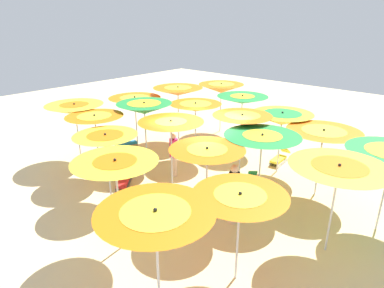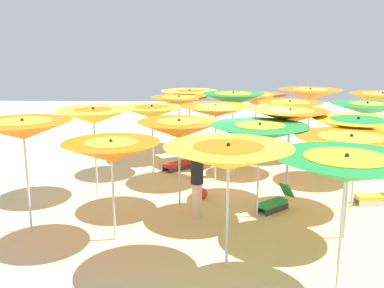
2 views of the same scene
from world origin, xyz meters
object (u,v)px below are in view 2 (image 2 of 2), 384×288
Objects in this scene: beach_umbrella_19 at (189,96)px; lounger_2 at (238,145)px; beach_umbrella_13 at (233,99)px; beachgoer_0 at (197,179)px; beach_umbrella_1 at (351,145)px; beach_umbrella_15 at (23,130)px; beach_umbrella_12 at (216,111)px; beach_umbrella_2 at (358,127)px; beach_umbrella_8 at (290,107)px; beach_umbrella_18 at (179,101)px; lounger_0 at (275,202)px; beach_umbrella_3 at (367,109)px; beach_umbrella_0 at (346,169)px; beach_umbrella_10 at (111,152)px; beach_umbrella_11 at (179,129)px; lounger_3 at (180,163)px; beach_umbrella_17 at (152,112)px; beach_umbrella_14 at (256,99)px; beach_umbrella_5 at (228,158)px; lounger_1 at (213,153)px; beach_umbrella_4 at (382,100)px; beach_umbrella_6 at (260,133)px; beach_ball at (202,193)px; beachgoer_1 at (232,150)px; beach_umbrella_7 at (290,116)px; beach_umbrella_16 at (94,116)px; beach_umbrella_9 at (310,94)px; lounger_4 at (377,196)px.

lounger_2 is at bearing -10.40° from beach_umbrella_19.
beach_umbrella_13 is 5.27m from beachgoer_0.
beach_umbrella_1 is 6.79m from beach_umbrella_15.
beach_umbrella_12 reaches higher than beachgoer_0.
lounger_2 is (-2.38, 6.23, -1.86)m from beach_umbrella_2.
beach_umbrella_18 is (-3.57, 1.53, -0.03)m from beach_umbrella_8.
lounger_0 is (2.66, -4.93, -1.90)m from beach_umbrella_18.
beach_umbrella_3 is (1.09, 2.43, 0.11)m from beach_umbrella_2.
beach_umbrella_0 is 1.09× the size of beach_umbrella_10.
beach_umbrella_11 reaches higher than lounger_3.
beach_umbrella_2 is 1.06× the size of beach_umbrella_17.
beach_umbrella_15 is at bearing -154.73° from beach_umbrella_3.
beach_umbrella_14 is 1.81× the size of lounger_3.
beach_umbrella_14 reaches higher than lounger_2.
beach_umbrella_18 reaches higher than beach_umbrella_14.
beachgoer_0 is at bearing 103.52° from beach_umbrella_5.
beach_umbrella_3 is 4.25m from beach_umbrella_13.
beach_umbrella_12 is at bearing -65.65° from lounger_1.
beach_umbrella_4 reaches higher than beach_umbrella_17.
beach_umbrella_0 reaches higher than beach_umbrella_6.
beach_umbrella_0 is 1.02× the size of beach_umbrella_18.
lounger_0 is at bearing 82.97° from lounger_3.
beach_umbrella_5 is at bearing -136.44° from beach_umbrella_2.
beach_umbrella_14 is 7.62× the size of beach_ball.
beachgoer_1 reaches higher than lounger_2.
beach_umbrella_7 is 0.98× the size of beach_umbrella_13.
beach_umbrella_15 is at bearing -167.70° from beach_umbrella_2.
beachgoer_0 is at bearing -82.51° from lounger_2.
beach_umbrella_8 is 0.94× the size of beach_umbrella_13.
beach_umbrella_3 is 4.69m from beach_umbrella_6.
beach_umbrella_6 is at bearing -18.18° from beach_umbrella_16.
beach_umbrella_8 is 1.03× the size of beach_umbrella_14.
beach_umbrella_0 reaches higher than beach_umbrella_2.
beach_umbrella_9 is 1.55× the size of beachgoer_1.
beach_umbrella_18 reaches higher than beach_umbrella_6.
beach_umbrella_2 is 0.94× the size of beach_umbrella_4.
beach_umbrella_12 reaches higher than lounger_0.
beachgoer_1 is (3.77, 1.91, -1.33)m from beach_umbrella_16.
beach_umbrella_19 is at bearing 80.68° from beach_umbrella_18.
beach_umbrella_3 reaches higher than beach_umbrella_18.
beach_umbrella_12 is 4.22m from beach_umbrella_14.
beach_umbrella_7 is 1.08× the size of beach_umbrella_14.
beach_umbrella_9 is 1.10× the size of beach_umbrella_18.
lounger_4 is (4.14, -4.42, -0.01)m from lounger_1.
lounger_3 is at bearing 104.62° from beach_ball.
lounger_4 is 4.33m from beachgoer_1.
beach_umbrella_15 is at bearing -148.10° from beach_umbrella_4.
beach_umbrella_2 is at bearing -29.16° from beach_umbrella_17.
beach_umbrella_12 is at bearing 76.78° from beach_ball.
beach_umbrella_4 is 7.85m from beach_umbrella_17.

